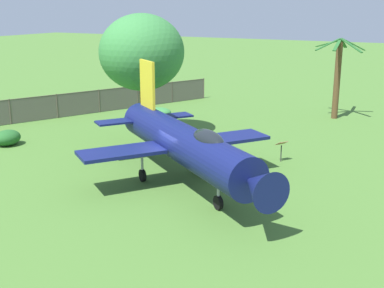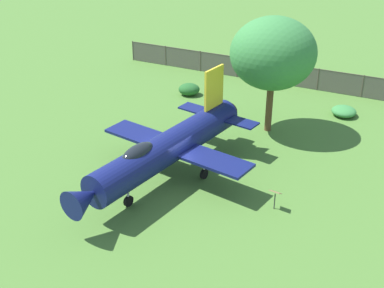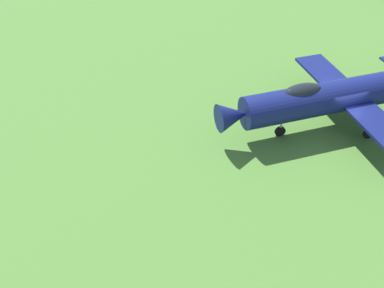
{
  "view_description": "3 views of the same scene",
  "coord_description": "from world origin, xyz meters",
  "px_view_note": "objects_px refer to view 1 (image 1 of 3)",
  "views": [
    {
      "loc": [
        -19.47,
        -10.81,
        8.15
      ],
      "look_at": [
        -1.03,
        -1.04,
        2.34
      ],
      "focal_mm": 46.78,
      "sensor_mm": 36.0,
      "label": 1
    },
    {
      "loc": [
        1.44,
        -25.18,
        15.36
      ],
      "look_at": [
        1.28,
        -0.5,
        2.47
      ],
      "focal_mm": 48.34,
      "sensor_mm": 36.0,
      "label": 2
    },
    {
      "loc": [
        5.04,
        -20.28,
        14.99
      ],
      "look_at": [
        -4.42,
        -7.69,
        1.5
      ],
      "focal_mm": 39.63,
      "sensor_mm": 36.0,
      "label": 3
    }
  ],
  "objects_px": {
    "display_jet": "(186,144)",
    "shade_tree": "(142,53)",
    "info_plaque": "(281,146)",
    "palm_tree": "(337,76)",
    "shrub_by_tree": "(159,112)",
    "shrub_near_fence": "(8,138)"
  },
  "relations": [
    {
      "from": "palm_tree",
      "to": "shrub_by_tree",
      "type": "bearing_deg",
      "value": 115.47
    },
    {
      "from": "shrub_near_fence",
      "to": "info_plaque",
      "type": "distance_m",
      "value": 16.22
    },
    {
      "from": "palm_tree",
      "to": "info_plaque",
      "type": "bearing_deg",
      "value": 179.34
    },
    {
      "from": "shrub_by_tree",
      "to": "info_plaque",
      "type": "relative_size",
      "value": 1.59
    },
    {
      "from": "display_jet",
      "to": "palm_tree",
      "type": "distance_m",
      "value": 18.22
    },
    {
      "from": "shrub_by_tree",
      "to": "shrub_near_fence",
      "type": "bearing_deg",
      "value": 160.98
    },
    {
      "from": "shrub_by_tree",
      "to": "display_jet",
      "type": "bearing_deg",
      "value": -143.75
    },
    {
      "from": "display_jet",
      "to": "palm_tree",
      "type": "bearing_deg",
      "value": 117.03
    },
    {
      "from": "display_jet",
      "to": "shade_tree",
      "type": "height_order",
      "value": "shade_tree"
    },
    {
      "from": "info_plaque",
      "to": "palm_tree",
      "type": "bearing_deg",
      "value": -0.66
    },
    {
      "from": "info_plaque",
      "to": "shrub_by_tree",
      "type": "bearing_deg",
      "value": 60.78
    },
    {
      "from": "shrub_by_tree",
      "to": "palm_tree",
      "type": "bearing_deg",
      "value": -64.53
    },
    {
      "from": "display_jet",
      "to": "palm_tree",
      "type": "xyz_separation_m",
      "value": [
        17.97,
        -2.82,
        1.12
      ]
    },
    {
      "from": "display_jet",
      "to": "shade_tree",
      "type": "relative_size",
      "value": 1.58
    },
    {
      "from": "shade_tree",
      "to": "shrub_by_tree",
      "type": "relative_size",
      "value": 4.23
    },
    {
      "from": "shrub_by_tree",
      "to": "shade_tree",
      "type": "bearing_deg",
      "value": -157.3
    },
    {
      "from": "display_jet",
      "to": "shrub_by_tree",
      "type": "height_order",
      "value": "display_jet"
    },
    {
      "from": "info_plaque",
      "to": "shade_tree",
      "type": "bearing_deg",
      "value": 85.05
    },
    {
      "from": "display_jet",
      "to": "shade_tree",
      "type": "distance_m",
      "value": 9.91
    },
    {
      "from": "shrub_near_fence",
      "to": "shrub_by_tree",
      "type": "xyz_separation_m",
      "value": [
        11.14,
        -3.84,
        -0.13
      ]
    },
    {
      "from": "palm_tree",
      "to": "shrub_near_fence",
      "type": "height_order",
      "value": "palm_tree"
    },
    {
      "from": "shade_tree",
      "to": "info_plaque",
      "type": "bearing_deg",
      "value": -94.95
    }
  ]
}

